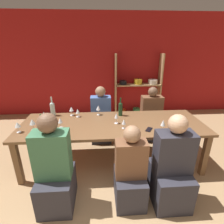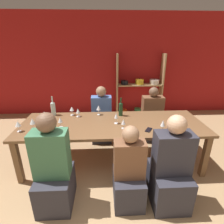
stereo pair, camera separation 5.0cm
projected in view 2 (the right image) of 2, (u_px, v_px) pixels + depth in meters
The scene contains 23 objects.
wall_back_red at pixel (107, 66), 4.80m from camera, with size 8.80×0.06×2.70m.
shelf_unit at pixel (140, 92), 4.91m from camera, with size 1.28×0.30×1.69m.
dining_table at pixel (112, 127), 2.82m from camera, with size 2.91×1.00×0.74m.
wine_bottle_green at pixel (121, 108), 3.04m from camera, with size 0.07×0.07×0.33m.
wine_bottle_dark at pixel (42, 128), 2.34m from camera, with size 0.07×0.07×0.33m.
wine_bottle_amber at pixel (53, 108), 3.07m from camera, with size 0.08×0.08×0.34m.
wine_glass_red_a at pixel (116, 116), 2.74m from camera, with size 0.06×0.06×0.17m.
wine_glass_red_b at pixel (78, 111), 3.01m from camera, with size 0.07×0.07×0.15m.
wine_glass_red_c at pixel (163, 124), 2.52m from camera, with size 0.07×0.07×0.16m.
wine_glass_red_d at pixel (44, 114), 2.85m from camera, with size 0.08×0.08×0.16m.
wine_glass_white_a at pixel (18, 124), 2.48m from camera, with size 0.08×0.08×0.16m.
wine_glass_white_b at pixel (42, 122), 2.57m from camera, with size 0.07×0.07×0.16m.
wine_glass_empty_a at pixel (99, 108), 3.08m from camera, with size 0.07×0.07×0.18m.
wine_glass_red_e at pixel (72, 109), 3.06m from camera, with size 0.08×0.08×0.16m.
wine_glass_red_f at pixel (32, 121), 2.54m from camera, with size 0.08×0.08×0.18m.
wine_glass_white_c at pixel (60, 120), 2.60m from camera, with size 0.07×0.07×0.16m.
wine_glass_red_g at pixel (123, 122), 2.58m from camera, with size 0.06×0.06×0.15m.
cell_phone at pixel (149, 130), 2.56m from camera, with size 0.14×0.16×0.01m.
person_near_a at pixel (129, 176), 2.16m from camera, with size 0.37×0.46×1.08m.
person_far_a at pixel (102, 121), 3.64m from camera, with size 0.40×0.50×1.15m.
person_near_b at pixel (54, 174), 2.10m from camera, with size 0.41×0.51×1.25m.
person_far_b at pixel (151, 120), 3.73m from camera, with size 0.43×0.53×1.12m.
person_near_c at pixel (170, 173), 2.15m from camera, with size 0.44×0.55×1.20m.
Camera 2 is at (-0.11, -1.10, 1.92)m, focal length 28.00 mm.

